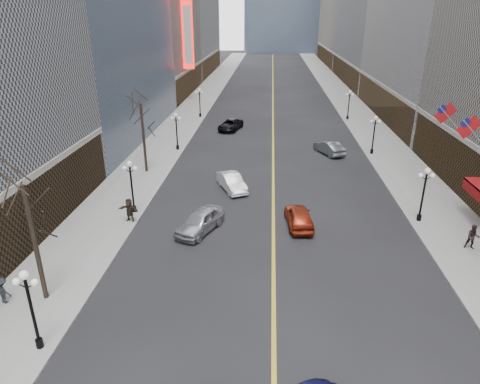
# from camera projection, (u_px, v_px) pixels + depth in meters

# --- Properties ---
(sidewalk_east) EXTENTS (6.00, 230.00, 0.15)m
(sidewalk_east) POSITION_uv_depth(u_px,v_px,m) (357.00, 114.00, 71.47)
(sidewalk_east) COLOR gray
(sidewalk_east) RESTS_ON ground
(sidewalk_west) EXTENTS (6.00, 230.00, 0.15)m
(sidewalk_west) POSITION_uv_depth(u_px,v_px,m) (191.00, 112.00, 73.28)
(sidewalk_west) COLOR gray
(sidewalk_west) RESTS_ON ground
(lane_line) EXTENTS (0.25, 200.00, 0.02)m
(lane_line) POSITION_uv_depth(u_px,v_px,m) (273.00, 102.00, 81.59)
(lane_line) COLOR gold
(lane_line) RESTS_ON ground
(streetlamp_east_1) EXTENTS (1.26, 0.44, 4.52)m
(streetlamp_east_1) POSITION_uv_depth(u_px,v_px,m) (424.00, 189.00, 33.73)
(streetlamp_east_1) COLOR black
(streetlamp_east_1) RESTS_ON sidewalk_east
(streetlamp_east_2) EXTENTS (1.26, 0.44, 4.52)m
(streetlamp_east_2) POSITION_uv_depth(u_px,v_px,m) (374.00, 131.00, 50.28)
(streetlamp_east_2) COLOR black
(streetlamp_east_2) RESTS_ON sidewalk_east
(streetlamp_east_3) EXTENTS (1.26, 0.44, 4.52)m
(streetlamp_east_3) POSITION_uv_depth(u_px,v_px,m) (349.00, 102.00, 66.83)
(streetlamp_east_3) COLOR black
(streetlamp_east_3) RESTS_ON sidewalk_east
(streetlamp_west_0) EXTENTS (1.26, 0.44, 4.52)m
(streetlamp_west_0) POSITION_uv_depth(u_px,v_px,m) (30.00, 302.00, 20.54)
(streetlamp_west_0) COLOR black
(streetlamp_west_0) RESTS_ON sidewalk_west
(streetlamp_west_1) EXTENTS (1.26, 0.44, 4.52)m
(streetlamp_west_1) POSITION_uv_depth(u_px,v_px,m) (131.00, 181.00, 35.26)
(streetlamp_west_1) COLOR black
(streetlamp_west_1) RESTS_ON sidewalk_west
(streetlamp_west_2) EXTENTS (1.26, 0.44, 4.52)m
(streetlamp_west_2) POSITION_uv_depth(u_px,v_px,m) (176.00, 127.00, 51.81)
(streetlamp_west_2) COLOR black
(streetlamp_west_2) RESTS_ON sidewalk_west
(streetlamp_west_3) EXTENTS (1.26, 0.44, 4.52)m
(streetlamp_west_3) POSITION_uv_depth(u_px,v_px,m) (200.00, 100.00, 68.36)
(streetlamp_west_3) COLOR black
(streetlamp_west_3) RESTS_ON sidewalk_west
(flag_4) EXTENTS (2.87, 0.12, 2.87)m
(flag_4) POSITION_uv_depth(u_px,v_px,m) (471.00, 129.00, 33.64)
(flag_4) COLOR #B2B2B7
(flag_4) RESTS_ON ground
(flag_5) EXTENTS (2.87, 0.12, 2.87)m
(flag_5) POSITION_uv_depth(u_px,v_px,m) (447.00, 115.00, 38.24)
(flag_5) COLOR #B2B2B7
(flag_5) RESTS_ON ground
(theatre_marquee) EXTENTS (2.00, 0.55, 12.00)m
(theatre_marquee) POSITION_uv_depth(u_px,v_px,m) (188.00, 35.00, 77.97)
(theatre_marquee) COLOR red
(theatre_marquee) RESTS_ON ground
(tree_west_near) EXTENTS (3.60, 3.60, 7.92)m
(tree_west_near) POSITION_uv_depth(u_px,v_px,m) (27.00, 204.00, 23.04)
(tree_west_near) COLOR #2D231C
(tree_west_near) RESTS_ON sidewalk_west
(tree_west_far) EXTENTS (3.60, 3.60, 7.92)m
(tree_west_far) POSITION_uv_depth(u_px,v_px,m) (142.00, 114.00, 43.27)
(tree_west_far) COLOR #2D231C
(tree_west_far) RESTS_ON sidewalk_west
(car_nb_near) EXTENTS (3.82, 5.45, 1.72)m
(car_nb_near) POSITION_uv_depth(u_px,v_px,m) (200.00, 221.00, 33.08)
(car_nb_near) COLOR #ABADB3
(car_nb_near) RESTS_ON ground
(car_nb_mid) EXTENTS (3.47, 4.98, 1.56)m
(car_nb_mid) POSITION_uv_depth(u_px,v_px,m) (232.00, 182.00, 40.91)
(car_nb_mid) COLOR white
(car_nb_mid) RESTS_ON ground
(car_nb_far) EXTENTS (3.75, 5.88, 1.51)m
(car_nb_far) POSITION_uv_depth(u_px,v_px,m) (230.00, 125.00, 61.86)
(car_nb_far) COLOR black
(car_nb_far) RESTS_ON ground
(car_sb_mid) EXTENTS (2.38, 4.92, 1.62)m
(car_sb_mid) POSITION_uv_depth(u_px,v_px,m) (299.00, 216.00, 33.94)
(car_sb_mid) COLOR maroon
(car_sb_mid) RESTS_ON ground
(car_sb_far) EXTENTS (3.53, 5.04, 1.58)m
(car_sb_far) POSITION_uv_depth(u_px,v_px,m) (329.00, 148.00, 51.33)
(car_sb_far) COLOR #565D5F
(car_sb_far) RESTS_ON ground
(ped_east_walk) EXTENTS (0.99, 0.69, 1.84)m
(ped_east_walk) POSITION_uv_depth(u_px,v_px,m) (473.00, 237.00, 30.28)
(ped_east_walk) COLOR black
(ped_east_walk) RESTS_ON sidewalk_east
(ped_west_walk) EXTENTS (1.14, 0.77, 1.64)m
(ped_west_walk) POSITION_uv_depth(u_px,v_px,m) (3.00, 291.00, 24.63)
(ped_west_walk) COLOR black
(ped_west_walk) RESTS_ON sidewalk_west
(ped_west_far) EXTENTS (1.88, 0.98, 1.95)m
(ped_west_far) POSITION_uv_depth(u_px,v_px,m) (129.00, 210.00, 34.33)
(ped_west_far) COLOR #2E221A
(ped_west_far) RESTS_ON sidewalk_west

